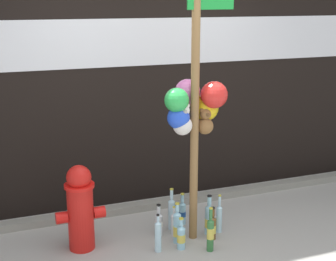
% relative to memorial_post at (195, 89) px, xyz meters
% --- Properties ---
extents(building_wall, '(10.00, 0.21, 3.82)m').
position_rel_memorial_post_xyz_m(building_wall, '(-0.18, 1.11, 0.47)').
color(building_wall, black).
rests_on(building_wall, ground_plane).
extents(curb_strip, '(8.00, 0.12, 0.08)m').
position_rel_memorial_post_xyz_m(curb_strip, '(-0.18, 0.74, -1.41)').
color(curb_strip, gray).
rests_on(curb_strip, ground_plane).
extents(memorial_post, '(0.66, 0.41, 2.65)m').
position_rel_memorial_post_xyz_m(memorial_post, '(0.00, 0.00, 0.00)').
color(memorial_post, olive).
rests_on(memorial_post, ground_plane).
extents(fire_hydrant, '(0.45, 0.27, 0.81)m').
position_rel_memorial_post_xyz_m(fire_hydrant, '(-1.06, 0.14, -1.04)').
color(fire_hydrant, red).
rests_on(fire_hydrant, ground_plane).
extents(bottle_0, '(0.08, 0.08, 0.40)m').
position_rel_memorial_post_xyz_m(bottle_0, '(-0.20, -0.08, -1.29)').
color(bottle_0, '#93CCE0').
rests_on(bottle_0, ground_plane).
extents(bottle_1, '(0.06, 0.06, 0.39)m').
position_rel_memorial_post_xyz_m(bottle_1, '(0.27, -0.02, -1.29)').
color(bottle_1, '#B2DBEA').
rests_on(bottle_1, ground_plane).
extents(bottle_2, '(0.08, 0.08, 0.40)m').
position_rel_memorial_post_xyz_m(bottle_2, '(0.16, -0.02, -1.29)').
color(bottle_2, '#93CCE0').
rests_on(bottle_2, ground_plane).
extents(bottle_3, '(0.07, 0.07, 0.43)m').
position_rel_memorial_post_xyz_m(bottle_3, '(-0.15, 0.20, -1.27)').
color(bottle_3, '#B2DBEA').
rests_on(bottle_3, ground_plane).
extents(bottle_4, '(0.08, 0.08, 0.32)m').
position_rel_memorial_post_xyz_m(bottle_4, '(-0.31, 0.12, -1.32)').
color(bottle_4, silver).
rests_on(bottle_4, ground_plane).
extents(bottle_5, '(0.06, 0.06, 0.37)m').
position_rel_memorial_post_xyz_m(bottle_5, '(-0.42, -0.17, -1.29)').
color(bottle_5, '#B2DBEA').
rests_on(bottle_5, ground_plane).
extents(bottle_6, '(0.06, 0.06, 0.43)m').
position_rel_memorial_post_xyz_m(bottle_6, '(0.03, -0.33, -1.27)').
color(bottle_6, '#337038').
rests_on(bottle_6, ground_plane).
extents(bottle_7, '(0.07, 0.07, 0.33)m').
position_rel_memorial_post_xyz_m(bottle_7, '(-0.00, 0.27, -1.32)').
color(bottle_7, '#93CCE0').
rests_on(bottle_7, ground_plane).
extents(bottle_8, '(0.08, 0.08, 0.31)m').
position_rel_memorial_post_xyz_m(bottle_8, '(-0.21, -0.20, -1.32)').
color(bottle_8, '#93CCE0').
rests_on(bottle_8, ground_plane).
extents(bottle_9, '(0.06, 0.06, 0.29)m').
position_rel_memorial_post_xyz_m(bottle_9, '(-0.16, 0.09, -1.33)').
color(bottle_9, silver).
rests_on(bottle_9, ground_plane).
extents(bottle_10, '(0.07, 0.07, 0.33)m').
position_rel_memorial_post_xyz_m(bottle_10, '(0.14, -0.14, -1.32)').
color(bottle_10, brown).
rests_on(bottle_10, ground_plane).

